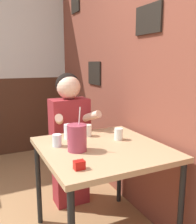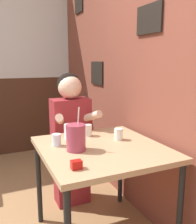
{
  "view_description": "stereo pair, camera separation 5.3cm",
  "coord_description": "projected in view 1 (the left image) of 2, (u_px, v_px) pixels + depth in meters",
  "views": [
    {
      "loc": [
        0.09,
        -1.12,
        1.32
      ],
      "look_at": [
        0.9,
        0.56,
        0.95
      ],
      "focal_mm": 40.0,
      "sensor_mm": 36.0,
      "label": 1
    },
    {
      "loc": [
        0.14,
        -1.14,
        1.32
      ],
      "look_at": [
        0.9,
        0.56,
        0.95
      ],
      "focal_mm": 40.0,
      "sensor_mm": 36.0,
      "label": 2
    }
  ],
  "objects": [
    {
      "name": "condiment_mustard",
      "position": [
        72.0,
        132.0,
        2.03
      ],
      "size": [
        0.06,
        0.04,
        0.05
      ],
      "color": "yellow",
      "rests_on": "main_table"
    },
    {
      "name": "person_seated",
      "position": [
        70.0,
        136.0,
        2.29
      ],
      "size": [
        0.42,
        0.41,
        1.23
      ],
      "color": "maroon",
      "rests_on": "ground_plane"
    },
    {
      "name": "main_table",
      "position": [
        102.0,
        156.0,
        1.78
      ],
      "size": [
        0.84,
        0.88,
        0.74
      ],
      "color": "tan",
      "rests_on": "ground_plane"
    },
    {
      "name": "glass_by_brick",
      "position": [
        57.0,
        140.0,
        1.75
      ],
      "size": [
        0.07,
        0.07,
        0.09
      ],
      "color": "silver",
      "rests_on": "main_table"
    },
    {
      "name": "cocktail_pitcher",
      "position": [
        77.0,
        138.0,
        1.66
      ],
      "size": [
        0.13,
        0.13,
        0.3
      ],
      "color": "#99384C",
      "rests_on": "main_table"
    },
    {
      "name": "condiment_ketchup",
      "position": [
        79.0,
        165.0,
        1.38
      ],
      "size": [
        0.06,
        0.04,
        0.05
      ],
      "color": "#B7140F",
      "rests_on": "main_table"
    },
    {
      "name": "brick_wall_right",
      "position": [
        105.0,
        59.0,
        2.65
      ],
      "size": [
        0.08,
        4.58,
        2.7
      ],
      "color": "brown",
      "rests_on": "ground_plane"
    },
    {
      "name": "glass_center",
      "position": [
        119.0,
        134.0,
        1.91
      ],
      "size": [
        0.07,
        0.07,
        0.09
      ],
      "color": "silver",
      "rests_on": "main_table"
    },
    {
      "name": "glass_near_pitcher",
      "position": [
        69.0,
        132.0,
        1.93
      ],
      "size": [
        0.08,
        0.08,
        0.11
      ],
      "color": "silver",
      "rests_on": "main_table"
    },
    {
      "name": "glass_far_side",
      "position": [
        87.0,
        130.0,
        2.0
      ],
      "size": [
        0.07,
        0.07,
        0.09
      ],
      "color": "silver",
      "rests_on": "main_table"
    }
  ]
}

